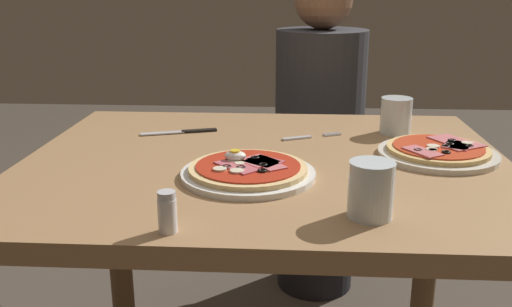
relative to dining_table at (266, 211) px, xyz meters
name	(u,v)px	position (x,y,z in m)	size (l,w,h in m)	color
dining_table	(266,211)	(0.00, 0.00, 0.00)	(1.06, 0.87, 0.77)	#9E754C
pizza_foreground	(248,171)	(-0.03, -0.12, 0.14)	(0.27, 0.27, 0.05)	white
pizza_across_left	(438,152)	(0.38, 0.04, 0.14)	(0.26, 0.26, 0.03)	silver
water_glass_near	(371,194)	(0.19, -0.31, 0.17)	(0.08, 0.08, 0.10)	silver
water_glass_far	(396,118)	(0.32, 0.23, 0.17)	(0.08, 0.08, 0.09)	silver
fork	(307,137)	(0.10, 0.17, 0.13)	(0.15, 0.08, 0.00)	silver
knife	(185,132)	(-0.22, 0.21, 0.13)	(0.19, 0.08, 0.01)	silver
salt_shaker	(167,212)	(-0.14, -0.39, 0.16)	(0.03, 0.03, 0.07)	white
diner_person	(319,146)	(0.16, 0.80, -0.08)	(0.32, 0.32, 1.18)	black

